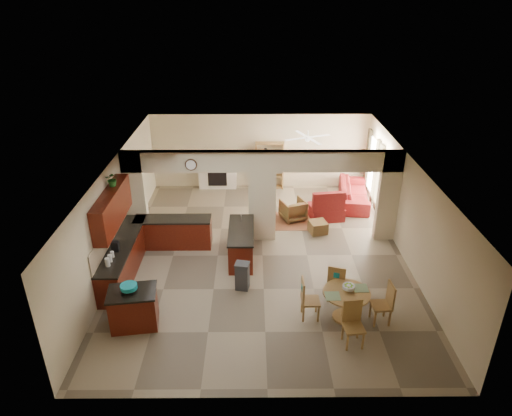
{
  "coord_description": "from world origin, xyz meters",
  "views": [
    {
      "loc": [
        -0.26,
        -11.11,
        6.99
      ],
      "look_at": [
        -0.18,
        0.3,
        1.37
      ],
      "focal_mm": 32.0,
      "sensor_mm": 36.0,
      "label": 1
    }
  ],
  "objects_px": {
    "kitchen_island": "(134,308)",
    "dining_table": "(346,301)",
    "armchair": "(293,210)",
    "sofa": "(354,193)"
  },
  "relations": [
    {
      "from": "dining_table",
      "to": "armchair",
      "type": "distance_m",
      "value": 5.06
    },
    {
      "from": "sofa",
      "to": "armchair",
      "type": "height_order",
      "value": "sofa"
    },
    {
      "from": "kitchen_island",
      "to": "sofa",
      "type": "bearing_deg",
      "value": 38.21
    },
    {
      "from": "kitchen_island",
      "to": "armchair",
      "type": "distance_m",
      "value": 6.55
    },
    {
      "from": "kitchen_island",
      "to": "armchair",
      "type": "xyz_separation_m",
      "value": [
        3.99,
        5.19,
        -0.12
      ]
    },
    {
      "from": "dining_table",
      "to": "armchair",
      "type": "relative_size",
      "value": 1.45
    },
    {
      "from": "kitchen_island",
      "to": "dining_table",
      "type": "bearing_deg",
      "value": -5.49
    },
    {
      "from": "dining_table",
      "to": "kitchen_island",
      "type": "bearing_deg",
      "value": -177.72
    },
    {
      "from": "dining_table",
      "to": "armchair",
      "type": "xyz_separation_m",
      "value": [
        -0.8,
        5.0,
        -0.15
      ]
    },
    {
      "from": "dining_table",
      "to": "sofa",
      "type": "relative_size",
      "value": 0.44
    }
  ]
}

